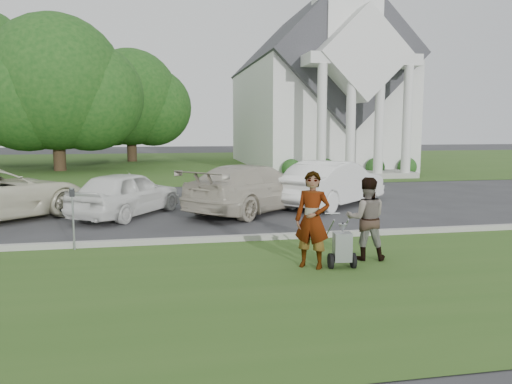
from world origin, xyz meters
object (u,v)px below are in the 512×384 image
object	(u,v)px
person_right	(366,219)
car_c	(253,188)
tree_left	(56,89)
striping_cart	(342,248)
car_b	(126,193)
tree_back	(130,102)
person_left	(312,221)
parking_meter_near	(73,211)
car_d	(333,183)
church	(314,81)

from	to	relation	value
person_right	car_c	bearing A→B (deg)	-64.86
tree_left	car_c	size ratio (longest dim) A/B	1.96
striping_cart	car_c	size ratio (longest dim) A/B	0.20
car_b	tree_back	bearing A→B (deg)	-54.96
striping_cart	car_c	xyz separation A→B (m)	(-0.54, 6.92, 0.37)
tree_back	person_right	size ratio (longest dim) A/B	5.52
car_b	person_left	bearing A→B (deg)	153.21
person_left	parking_meter_near	bearing A→B (deg)	-172.32
person_right	parking_meter_near	bearing A→B (deg)	-3.62
tree_back	person_left	distance (m)	32.65
person_right	car_c	size ratio (longest dim) A/B	0.32
parking_meter_near	car_d	distance (m)	9.40
car_b	car_d	world-z (taller)	car_d
tree_back	car_c	size ratio (longest dim) A/B	1.78
parking_meter_near	tree_left	bearing A→B (deg)	101.50
church	tree_back	xyz separation A→B (m)	(-13.01, 6.87, -1.21)
striping_cart	person_right	size ratio (longest dim) A/B	0.62
tree_left	tree_back	distance (m)	8.95
tree_left	parking_meter_near	xyz separation A→B (m)	(4.40, -21.64, -4.20)
car_c	striping_cart	bearing A→B (deg)	141.06
tree_back	tree_left	bearing A→B (deg)	-116.57
person_right	parking_meter_near	distance (m)	6.50
church	car_d	world-z (taller)	church
striping_cart	person_left	size ratio (longest dim) A/B	0.56
person_left	church	bearing A→B (deg)	106.36
striping_cart	car_d	world-z (taller)	car_d
church	car_d	bearing A→B (deg)	-104.79
tree_left	striping_cart	bearing A→B (deg)	-67.74
car_b	car_c	bearing A→B (deg)	-146.33
car_c	car_b	bearing A→B (deg)	48.07
tree_left	car_b	world-z (taller)	tree_left
church	parking_meter_near	bearing A→B (deg)	-118.98
person_left	car_c	xyz separation A→B (m)	(0.04, 6.78, -0.18)
person_left	striping_cart	bearing A→B (deg)	20.18
tree_back	car_c	world-z (taller)	tree_back
tree_left	striping_cart	size ratio (longest dim) A/B	9.83
church	tree_back	size ratio (longest dim) A/B	2.51
car_b	car_c	distance (m)	4.06
person_right	car_d	xyz separation A→B (m)	(1.74, 7.00, -0.07)
church	car_d	size ratio (longest dim) A/B	4.93
tree_back	striping_cart	bearing A→B (deg)	-79.64
church	tree_back	distance (m)	14.77
church	car_b	size ratio (longest dim) A/B	5.72
tree_left	striping_cart	world-z (taller)	tree_left
person_left	person_right	size ratio (longest dim) A/B	1.10
tree_left	car_c	xyz separation A→B (m)	(9.33, -17.22, -4.32)
tree_back	parking_meter_near	size ratio (longest dim) A/B	6.68
striping_cart	person_left	world-z (taller)	person_left
person_right	tree_back	bearing A→B (deg)	-64.27
parking_meter_near	car_d	world-z (taller)	car_d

